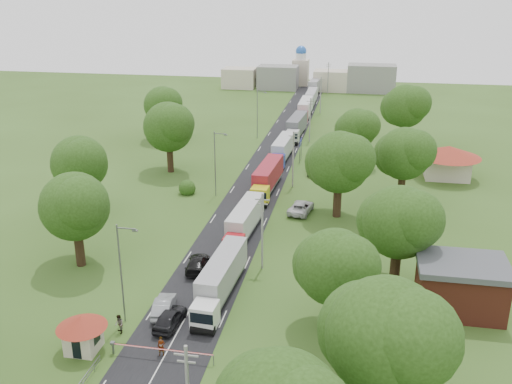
% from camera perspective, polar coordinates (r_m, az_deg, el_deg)
% --- Properties ---
extents(ground, '(260.00, 260.00, 0.00)m').
position_cam_1_polar(ground, '(72.25, -2.74, -4.71)').
color(ground, '#33501A').
rests_on(ground, ground).
extents(road, '(8.00, 200.00, 0.04)m').
position_cam_1_polar(road, '(90.40, 0.13, 0.52)').
color(road, black).
rests_on(road, ground).
extents(boom_barrier, '(9.22, 0.35, 1.18)m').
position_cam_1_polar(boom_barrier, '(51.42, -10.83, -15.14)').
color(boom_barrier, slate).
rests_on(boom_barrier, ground).
extents(guard_booth, '(4.40, 4.40, 3.45)m').
position_cam_1_polar(guard_booth, '(52.92, -17.00, -12.97)').
color(guard_booth, beige).
rests_on(guard_booth, ground).
extents(info_sign, '(0.12, 3.10, 4.10)m').
position_cam_1_polar(info_sign, '(102.99, 4.49, 4.66)').
color(info_sign, slate).
rests_on(info_sign, ground).
extents(pole_1, '(1.60, 0.24, 9.00)m').
position_cam_1_polar(pole_1, '(63.05, 0.63, -3.85)').
color(pole_1, gray).
rests_on(pole_1, ground).
extents(pole_2, '(1.60, 0.24, 9.00)m').
position_cam_1_polar(pole_2, '(89.11, 3.73, 3.35)').
color(pole_2, gray).
rests_on(pole_2, ground).
extents(pole_3, '(1.60, 0.24, 9.00)m').
position_cam_1_polar(pole_3, '(116.08, 5.42, 7.25)').
color(pole_3, gray).
rests_on(pole_3, ground).
extents(pole_4, '(1.60, 0.24, 9.00)m').
position_cam_1_polar(pole_4, '(143.44, 6.49, 9.67)').
color(pole_4, gray).
rests_on(pole_4, ground).
extents(pole_5, '(1.60, 0.24, 9.00)m').
position_cam_1_polar(pole_5, '(171.01, 7.22, 11.30)').
color(pole_5, gray).
rests_on(pole_5, ground).
extents(lamp_0, '(2.03, 0.22, 10.00)m').
position_cam_1_polar(lamp_0, '(54.36, -13.24, -7.53)').
color(lamp_0, slate).
rests_on(lamp_0, ground).
extents(lamp_1, '(2.03, 0.22, 10.00)m').
position_cam_1_polar(lamp_1, '(85.13, -4.03, 3.15)').
color(lamp_1, slate).
rests_on(lamp_1, ground).
extents(lamp_2, '(2.03, 0.22, 10.00)m').
position_cam_1_polar(lamp_2, '(118.27, 0.20, 8.01)').
color(lamp_2, slate).
rests_on(lamp_2, ground).
extents(tree_1, '(9.60, 9.60, 12.05)m').
position_cam_1_polar(tree_1, '(40.77, 12.86, -13.81)').
color(tree_1, '#382616').
rests_on(tree_1, ground).
extents(tree_2, '(8.00, 8.00, 10.10)m').
position_cam_1_polar(tree_2, '(51.69, 7.92, -7.36)').
color(tree_2, '#382616').
rests_on(tree_2, ground).
extents(tree_3, '(8.80, 8.80, 11.07)m').
position_cam_1_polar(tree_3, '(60.69, 14.12, -2.86)').
color(tree_3, '#382616').
rests_on(tree_3, ground).
extents(tree_4, '(9.60, 9.60, 12.05)m').
position_cam_1_polar(tree_4, '(77.32, 8.32, 3.01)').
color(tree_4, '#382616').
rests_on(tree_4, ground).
extents(tree_5, '(8.80, 8.80, 11.07)m').
position_cam_1_polar(tree_5, '(85.39, 14.60, 3.76)').
color(tree_5, '#382616').
rests_on(tree_5, ground).
extents(tree_6, '(8.00, 8.00, 10.10)m').
position_cam_1_polar(tree_6, '(101.73, 10.08, 6.31)').
color(tree_6, '#382616').
rests_on(tree_6, ground).
extents(tree_7, '(9.60, 9.60, 12.05)m').
position_cam_1_polar(tree_7, '(116.48, 14.72, 8.32)').
color(tree_7, '#382616').
rests_on(tree_7, ground).
extents(tree_10, '(8.80, 8.80, 11.07)m').
position_cam_1_polar(tree_10, '(66.04, -17.63, -1.32)').
color(tree_10, '#382616').
rests_on(tree_10, ground).
extents(tree_11, '(8.80, 8.80, 11.07)m').
position_cam_1_polar(tree_11, '(81.72, -17.21, 2.78)').
color(tree_11, '#382616').
rests_on(tree_11, ground).
extents(tree_12, '(9.60, 9.60, 12.05)m').
position_cam_1_polar(tree_12, '(96.95, -8.72, 6.47)').
color(tree_12, '#382616').
rests_on(tree_12, ground).
extents(tree_13, '(8.80, 8.80, 11.07)m').
position_cam_1_polar(tree_13, '(118.10, -9.28, 8.56)').
color(tree_13, '#382616').
rests_on(tree_13, ground).
extents(house_brick, '(8.60, 6.60, 5.20)m').
position_cam_1_polar(house_brick, '(59.65, 19.77, -8.78)').
color(house_brick, maroon).
rests_on(house_brick, ground).
extents(house_cream, '(10.08, 10.08, 5.80)m').
position_cam_1_polar(house_cream, '(98.60, 18.67, 3.33)').
color(house_cream, beige).
rests_on(house_cream, ground).
extents(distant_town, '(52.00, 8.00, 8.00)m').
position_cam_1_polar(distant_town, '(176.46, 5.72, 11.24)').
color(distant_town, gray).
rests_on(distant_town, ground).
extents(church, '(5.00, 5.00, 12.30)m').
position_cam_1_polar(church, '(184.51, 4.49, 12.25)').
color(church, beige).
rests_on(church, ground).
extents(truck_0, '(2.96, 14.01, 3.87)m').
position_cam_1_polar(truck_0, '(58.74, -3.59, -8.65)').
color(truck_0, white).
rests_on(truck_0, ground).
extents(truck_1, '(2.96, 13.65, 3.77)m').
position_cam_1_polar(truck_1, '(72.09, -1.22, -3.00)').
color(truck_1, '#AE131B').
rests_on(truck_1, ground).
extents(truck_2, '(3.13, 14.69, 4.06)m').
position_cam_1_polar(truck_2, '(87.90, 1.12, 1.42)').
color(truck_2, yellow).
rests_on(truck_2, ground).
extents(truck_3, '(2.85, 13.87, 3.84)m').
position_cam_1_polar(truck_3, '(103.96, 2.66, 4.29)').
color(truck_3, '#1D31AF').
rests_on(truck_3, ground).
extents(truck_4, '(3.27, 14.91, 4.12)m').
position_cam_1_polar(truck_4, '(120.70, 4.05, 6.57)').
color(truck_4, silver).
rests_on(truck_4, ground).
extents(truck_5, '(2.63, 15.14, 4.20)m').
position_cam_1_polar(truck_5, '(138.13, 4.93, 8.28)').
color(truck_5, '#BD1D3D').
rests_on(truck_5, ground).
extents(truck_6, '(2.32, 13.45, 3.73)m').
position_cam_1_polar(truck_6, '(152.79, 5.50, 9.30)').
color(truck_6, '#286D41').
rests_on(truck_6, ground).
extents(truck_7, '(3.25, 14.97, 4.14)m').
position_cam_1_polar(truck_7, '(170.40, 5.92, 10.48)').
color(truck_7, silver).
rests_on(truck_7, ground).
extents(car_lane_front, '(2.30, 5.00, 1.66)m').
position_cam_1_polar(car_lane_front, '(55.22, -8.60, -12.37)').
color(car_lane_front, black).
rests_on(car_lane_front, ground).
extents(car_lane_mid, '(2.34, 5.05, 1.60)m').
position_cam_1_polar(car_lane_mid, '(57.22, -9.19, -11.19)').
color(car_lane_mid, gray).
rests_on(car_lane_mid, ground).
extents(car_lane_rear, '(2.75, 5.54, 1.55)m').
position_cam_1_polar(car_lane_rear, '(64.77, -5.88, -7.11)').
color(car_lane_rear, black).
rests_on(car_lane_rear, ground).
extents(car_verge_near, '(3.66, 6.24, 1.63)m').
position_cam_1_polar(car_verge_near, '(80.16, 4.52, -1.54)').
color(car_verge_near, silver).
rests_on(car_verge_near, ground).
extents(car_verge_far, '(2.41, 4.77, 1.56)m').
position_cam_1_polar(car_verge_far, '(96.78, 5.66, 2.23)').
color(car_verge_far, slate).
rests_on(car_verge_far, ground).
extents(pedestrian_near, '(0.69, 0.48, 1.81)m').
position_cam_1_polar(pedestrian_near, '(51.45, -9.45, -15.01)').
color(pedestrian_near, gray).
rests_on(pedestrian_near, ground).
extents(pedestrian_booth, '(1.11, 1.13, 1.84)m').
position_cam_1_polar(pedestrian_booth, '(55.01, -13.52, -12.76)').
color(pedestrian_booth, gray).
rests_on(pedestrian_booth, ground).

